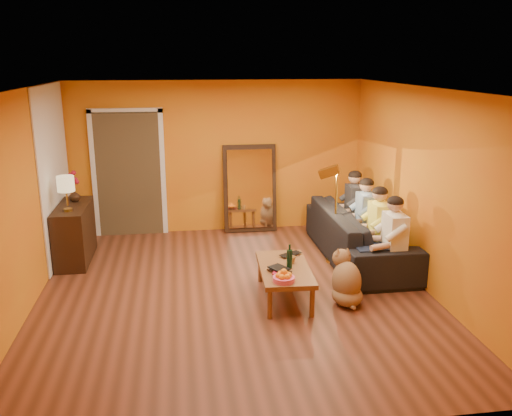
{
  "coord_description": "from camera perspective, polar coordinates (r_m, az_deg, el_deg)",
  "views": [
    {
      "loc": [
        -0.65,
        -6.45,
        2.95
      ],
      "look_at": [
        0.35,
        0.5,
        1.0
      ],
      "focal_mm": 38.0,
      "sensor_mm": 36.0,
      "label": 1
    }
  ],
  "objects": [
    {
      "name": "mirror_glass",
      "position": [
        9.38,
        -0.62,
        2.02
      ],
      "size": [
        0.78,
        0.21,
        1.35
      ],
      "primitive_type": "cube",
      "rotation": [
        -0.14,
        0.0,
        0.0
      ],
      "color": "white",
      "rests_on": "mirror_frame"
    },
    {
      "name": "person_mid_right",
      "position": [
        8.39,
        11.51,
        -1.0
      ],
      "size": [
        0.7,
        0.44,
        1.22
      ],
      "primitive_type": null,
      "color": "#87AAD2",
      "rests_on": "sofa"
    },
    {
      "name": "white_accent",
      "position": [
        8.56,
        -20.44,
        3.43
      ],
      "size": [
        0.02,
        1.9,
        2.58
      ],
      "primitive_type": "cube",
      "color": "white",
      "rests_on": "wall_left"
    },
    {
      "name": "person_far_right",
      "position": [
        8.89,
        10.34,
        0.0
      ],
      "size": [
        0.7,
        0.44,
        1.22
      ],
      "primitive_type": null,
      "color": "#2E2E33",
      "rests_on": "sofa"
    },
    {
      "name": "door_header",
      "position": [
        9.24,
        -13.65,
        9.94
      ],
      "size": [
        1.22,
        0.06,
        0.08
      ],
      "primitive_type": "cube",
      "color": "white",
      "rests_on": "wall_back"
    },
    {
      "name": "room_shell",
      "position": [
        7.05,
        -2.67,
        1.96
      ],
      "size": [
        5.0,
        5.5,
        2.6
      ],
      "color": "brown",
      "rests_on": "ground"
    },
    {
      "name": "person_mid_left",
      "position": [
        7.9,
        12.83,
        -2.12
      ],
      "size": [
        0.7,
        0.44,
        1.22
      ],
      "primitive_type": null,
      "color": "#ECE64E",
      "rests_on": "sofa"
    },
    {
      "name": "mirror_frame",
      "position": [
        9.42,
        -0.65,
        2.08
      ],
      "size": [
        0.92,
        0.27,
        1.51
      ],
      "primitive_type": "cube",
      "rotation": [
        -0.14,
        0.0,
        0.0
      ],
      "color": "#301E10",
      "rests_on": "floor"
    },
    {
      "name": "flowers",
      "position": [
        8.58,
        -18.71,
        2.99
      ],
      "size": [
        0.17,
        0.17,
        0.48
      ],
      "primitive_type": null,
      "color": "maroon",
      "rests_on": "vase"
    },
    {
      "name": "sideboard",
      "position": [
        8.54,
        -18.55,
        -2.51
      ],
      "size": [
        0.44,
        1.18,
        0.85
      ],
      "primitive_type": "cube",
      "color": "#301E10",
      "rests_on": "floor"
    },
    {
      "name": "book_mid",
      "position": [
        6.63,
        1.9,
        -6.63
      ],
      "size": [
        0.24,
        0.27,
        0.02
      ],
      "primitive_type": "imported",
      "rotation": [
        0.0,
        0.0,
        -0.4
      ],
      "color": "maroon",
      "rests_on": "book_lower"
    },
    {
      "name": "doorway_recess",
      "position": [
        9.51,
        -13.18,
        3.59
      ],
      "size": [
        1.06,
        0.3,
        2.1
      ],
      "primitive_type": "cube",
      "color": "#3F2D19",
      "rests_on": "floor"
    },
    {
      "name": "wine_bottle",
      "position": [
        6.75,
        3.55,
        -5.12
      ],
      "size": [
        0.07,
        0.07,
        0.31
      ],
      "primitive_type": "cylinder",
      "color": "black",
      "rests_on": "coffee_table"
    },
    {
      "name": "book_lower",
      "position": [
        6.62,
        1.83,
        -6.84
      ],
      "size": [
        0.3,
        0.32,
        0.02
      ],
      "primitive_type": "imported",
      "rotation": [
        0.0,
        0.0,
        0.52
      ],
      "color": "#301E10",
      "rests_on": "coffee_table"
    },
    {
      "name": "laptop",
      "position": [
        7.19,
        3.9,
        -5.01
      ],
      "size": [
        0.38,
        0.34,
        0.03
      ],
      "primitive_type": "imported",
      "rotation": [
        0.0,
        0.0,
        0.53
      ],
      "color": "black",
      "rests_on": "coffee_table"
    },
    {
      "name": "book_upper",
      "position": [
        6.6,
        1.85,
        -6.55
      ],
      "size": [
        0.28,
        0.3,
        0.02
      ],
      "primitive_type": "imported",
      "rotation": [
        0.0,
        0.0,
        0.54
      ],
      "color": "black",
      "rests_on": "book_mid"
    },
    {
      "name": "fruit_bowl",
      "position": [
        6.38,
        2.94,
        -7.08
      ],
      "size": [
        0.26,
        0.26,
        0.16
      ],
      "primitive_type": null,
      "color": "#E3507C",
      "rests_on": "coffee_table"
    },
    {
      "name": "vase",
      "position": [
        8.64,
        -18.56,
        1.25
      ],
      "size": [
        0.17,
        0.17,
        0.18
      ],
      "primitive_type": "imported",
      "color": "#301E10",
      "rests_on": "sideboard"
    },
    {
      "name": "sofa",
      "position": [
        8.33,
        10.81,
        -2.74
      ],
      "size": [
        2.61,
        1.02,
        0.76
      ],
      "primitive_type": "imported",
      "rotation": [
        0.0,
        0.0,
        1.57
      ],
      "color": "black",
      "rests_on": "floor"
    },
    {
      "name": "door_jamb_right",
      "position": [
        9.36,
        -9.76,
        3.59
      ],
      "size": [
        0.08,
        0.06,
        2.2
      ],
      "primitive_type": "cube",
      "color": "white",
      "rests_on": "wall_back"
    },
    {
      "name": "tumbler",
      "position": [
        6.96,
        3.82,
        -5.46
      ],
      "size": [
        0.1,
        0.1,
        0.09
      ],
      "primitive_type": "imported",
      "rotation": [
        0.0,
        0.0,
        -0.02
      ],
      "color": "#B27F3F",
      "rests_on": "coffee_table"
    },
    {
      "name": "dog",
      "position": [
        6.82,
        9.52,
        -7.18
      ],
      "size": [
        0.58,
        0.69,
        0.69
      ],
      "primitive_type": null,
      "rotation": [
        0.0,
        0.0,
        0.41
      ],
      "color": "#8B5F3F",
      "rests_on": "floor"
    },
    {
      "name": "door_jamb_left",
      "position": [
        9.46,
        -16.68,
        3.28
      ],
      "size": [
        0.08,
        0.06,
        2.2
      ],
      "primitive_type": "cube",
      "color": "white",
      "rests_on": "wall_back"
    },
    {
      "name": "person_far_left",
      "position": [
        7.41,
        14.33,
        -3.38
      ],
      "size": [
        0.7,
        0.44,
        1.22
      ],
      "primitive_type": null,
      "color": "silver",
      "rests_on": "sofa"
    },
    {
      "name": "table_lamp",
      "position": [
        8.08,
        -19.32,
        1.43
      ],
      "size": [
        0.24,
        0.24,
        0.51
      ],
      "primitive_type": null,
      "color": "beige",
      "rests_on": "sideboard"
    },
    {
      "name": "coffee_table",
      "position": [
        6.92,
        3.01,
        -7.83
      ],
      "size": [
        0.68,
        1.25,
        0.42
      ],
      "primitive_type": null,
      "rotation": [
        0.0,
        0.0,
        -0.05
      ],
      "color": "brown",
      "rests_on": "floor"
    },
    {
      "name": "floor_lamp",
      "position": [
        8.02,
        8.36,
        -0.79
      ],
      "size": [
        0.36,
        0.33,
        1.44
      ],
      "primitive_type": null,
      "rotation": [
        0.0,
        0.0,
        -0.34
      ],
      "color": "#AA8632",
      "rests_on": "floor"
    }
  ]
}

